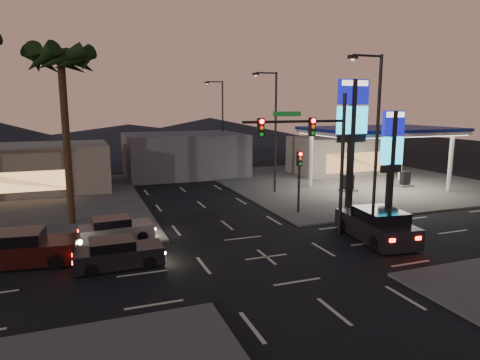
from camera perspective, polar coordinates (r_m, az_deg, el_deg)
name	(u,v)px	position (r m, az deg, el deg)	size (l,w,h in m)	color
ground	(266,257)	(21.35, 3.53, -10.21)	(140.00, 140.00, 0.00)	black
corner_lot_ne	(350,182)	(42.61, 14.51, -0.22)	(24.00, 24.00, 0.12)	#47443F
gas_station	(380,132)	(38.85, 18.22, 6.11)	(12.20, 8.20, 5.47)	silver
convenience_store	(340,155)	(47.53, 13.15, 3.23)	(10.00, 6.00, 4.00)	#726B5B
pylon_sign_tall	(352,120)	(29.09, 14.73, 7.74)	(2.20, 0.35, 9.00)	black
pylon_sign_short	(392,147)	(29.93, 19.62, 4.21)	(1.60, 0.35, 7.00)	black
traffic_signal_mast	(316,145)	(23.64, 10.06, 4.64)	(6.10, 0.39, 8.00)	black
pedestal_signal	(299,172)	(29.09, 7.91, 1.10)	(0.32, 0.39, 4.30)	black
streetlight_near	(374,136)	(24.50, 17.45, 5.67)	(2.14, 0.25, 10.00)	black
streetlight_mid	(273,125)	(35.64, 4.47, 7.29)	(2.14, 0.25, 10.00)	black
streetlight_far	(221,120)	(48.69, -2.56, 8.02)	(2.14, 0.25, 10.00)	black
palm_a	(61,69)	(27.87, -22.71, 13.47)	(4.41, 4.41, 10.86)	black
building_far_west	(9,169)	(41.05, -28.41, 1.26)	(16.00, 8.00, 4.00)	#726B5B
building_far_mid	(184,154)	(45.74, -7.48, 3.40)	(12.00, 9.00, 4.40)	#4C4C51
hill_right	(210,131)	(81.80, -4.01, 6.53)	(50.00, 50.00, 5.00)	black
hill_center	(129,136)	(78.90, -14.56, 5.75)	(60.00, 60.00, 4.00)	black
car_lane_a_front	(117,254)	(20.71, -16.05, -9.43)	(4.11, 1.80, 1.33)	black
car_lane_a_mid	(22,249)	(22.56, -27.06, -8.20)	(5.08, 2.57, 1.60)	black
car_lane_b_front	(116,230)	(24.58, -16.26, -6.39)	(4.10, 1.91, 1.31)	slate
suv_station	(377,225)	(24.78, 17.74, -5.79)	(2.85, 5.59, 1.79)	black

